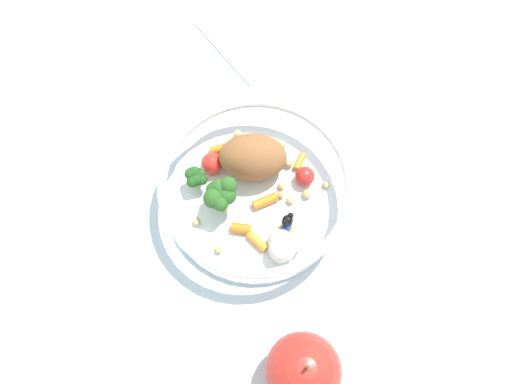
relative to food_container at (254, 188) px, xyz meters
name	(u,v)px	position (x,y,z in m)	size (l,w,h in m)	color
ground_plane	(264,198)	(0.00, 0.01, -0.03)	(2.40, 2.40, 0.00)	silver
food_container	(254,188)	(0.00, 0.00, 0.00)	(0.23, 0.23, 0.07)	white
loose_apple	(303,371)	(0.22, 0.02, 0.01)	(0.08, 0.08, 0.09)	red
folded_napkin	(254,33)	(-0.26, 0.04, -0.03)	(0.14, 0.12, 0.01)	white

